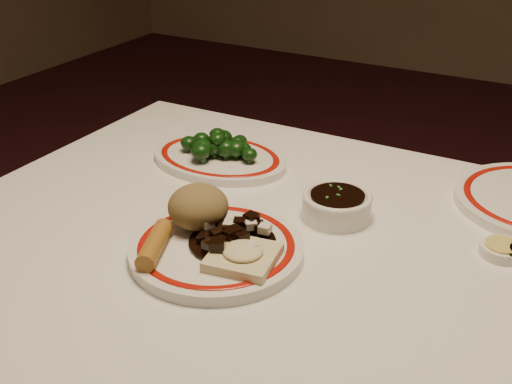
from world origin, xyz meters
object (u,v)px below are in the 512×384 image
object	(u,v)px
fried_wonton	(243,255)
broccoli_plate	(220,158)
main_plate	(217,249)
dining_table	(302,305)
stirfry_heap	(232,236)
broccoli_pile	(218,145)
soy_bowl	(337,206)
rice_mound	(198,207)
spring_roll	(155,245)

from	to	relation	value
fried_wonton	broccoli_plate	world-z (taller)	fried_wonton
broccoli_plate	main_plate	bearing A→B (deg)	-58.93
dining_table	stirfry_heap	size ratio (longest dim) A/B	9.31
dining_table	broccoli_pile	xyz separation A→B (m)	(-0.28, 0.21, 0.13)
dining_table	main_plate	xyz separation A→B (m)	(-0.11, -0.06, 0.10)
fried_wonton	broccoli_pile	world-z (taller)	broccoli_pile
broccoli_pile	soy_bowl	world-z (taller)	broccoli_pile
main_plate	fried_wonton	bearing A→B (deg)	-19.54
rice_mound	soy_bowl	bearing A→B (deg)	43.83
broccoli_plate	soy_bowl	distance (m)	0.29
soy_bowl	broccoli_plate	bearing A→B (deg)	162.30
stirfry_heap	spring_roll	bearing A→B (deg)	-136.87
fried_wonton	broccoli_plate	xyz separation A→B (m)	(-0.22, 0.30, -0.02)
main_plate	soy_bowl	distance (m)	0.22
dining_table	broccoli_plate	size ratio (longest dim) A/B	4.39
stirfry_heap	soy_bowl	distance (m)	0.20
dining_table	soy_bowl	xyz separation A→B (m)	(-0.00, 0.13, 0.11)
rice_mound	main_plate	bearing A→B (deg)	-32.49
dining_table	main_plate	distance (m)	0.17
fried_wonton	broccoli_pile	distance (m)	0.37
dining_table	spring_roll	xyz separation A→B (m)	(-0.18, -0.12, 0.12)
rice_mound	soy_bowl	xyz separation A→B (m)	(0.16, 0.16, -0.03)
spring_roll	broccoli_plate	bearing A→B (deg)	85.69
stirfry_heap	soy_bowl	xyz separation A→B (m)	(0.09, 0.18, -0.01)
fried_wonton	main_plate	bearing A→B (deg)	160.46
spring_roll	broccoli_plate	distance (m)	0.36
broccoli_plate	broccoli_pile	world-z (taller)	broccoli_pile
dining_table	rice_mound	world-z (taller)	rice_mound
broccoli_plate	soy_bowl	xyz separation A→B (m)	(0.28, -0.09, 0.01)
dining_table	broccoli_pile	distance (m)	0.38
fried_wonton	broccoli_pile	xyz separation A→B (m)	(-0.23, 0.29, 0.01)
dining_table	broccoli_plate	bearing A→B (deg)	142.40
broccoli_plate	broccoli_pile	distance (m)	0.03
stirfry_heap	broccoli_plate	distance (m)	0.32
rice_mound	fried_wonton	world-z (taller)	rice_mound
main_plate	spring_roll	distance (m)	0.09
fried_wonton	soy_bowl	size ratio (longest dim) A/B	0.92
spring_roll	broccoli_plate	xyz separation A→B (m)	(-0.10, 0.34, -0.02)
rice_mound	broccoli_plate	size ratio (longest dim) A/B	0.34
broccoli_plate	broccoli_pile	bearing A→B (deg)	-91.82
dining_table	soy_bowl	world-z (taller)	soy_bowl
fried_wonton	broccoli_pile	bearing A→B (deg)	127.47
fried_wonton	stirfry_heap	xyz separation A→B (m)	(-0.04, 0.03, 0.00)
main_plate	fried_wonton	distance (m)	0.06
main_plate	soy_bowl	bearing A→B (deg)	59.62
main_plate	spring_roll	size ratio (longest dim) A/B	3.11
stirfry_heap	fried_wonton	bearing A→B (deg)	-41.47
main_plate	broccoli_pile	size ratio (longest dim) A/B	2.01
rice_mound	soy_bowl	world-z (taller)	rice_mound
spring_roll	fried_wonton	world-z (taller)	spring_roll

